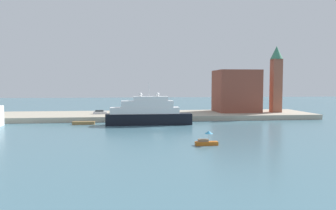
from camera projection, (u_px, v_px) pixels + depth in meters
The scene contains 10 objects.
ground at pixel (158, 129), 83.32m from camera, with size 400.00×400.00×0.00m, color slate.
quay_dock at pixel (152, 115), 111.00m from camera, with size 110.00×23.91×1.59m, color #ADA38E.
large_yacht at pixel (148, 113), 91.56m from camera, with size 24.18×4.19×11.90m.
small_motorboat at pixel (206, 141), 60.87m from camera, with size 4.28×1.53×2.72m.
work_barge at pixel (84, 123), 92.17m from camera, with size 6.20×1.46×0.90m, color olive.
harbor_building at pixel (236, 91), 116.45m from camera, with size 14.64×13.73×14.90m, color brown.
bell_tower at pixel (276, 76), 113.74m from camera, with size 4.32×4.32×23.26m.
parked_car at pixel (100, 112), 107.79m from camera, with size 4.44×1.79×1.32m.
person_figure at pixel (113, 113), 102.60m from camera, with size 0.36×0.36×1.77m.
mooring_bollard at pixel (152, 115), 100.38m from camera, with size 0.36×0.36×0.69m, color black.
Camera 1 is at (-6.56, -82.53, 11.49)m, focal length 34.60 mm.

